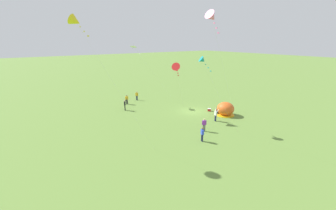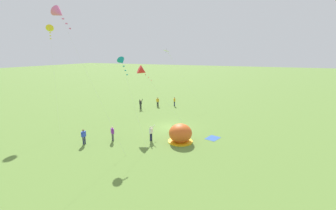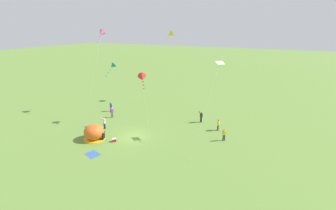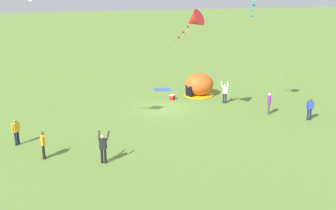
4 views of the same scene
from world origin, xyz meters
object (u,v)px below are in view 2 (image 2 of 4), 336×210
at_px(person_flying_kite, 151,132).
at_px(kite_teal, 122,62).
at_px(kite_yellow, 50,29).
at_px(kite_pink, 59,13).
at_px(person_center_field, 174,101).
at_px(popup_tent, 180,133).
at_px(person_arms_raised, 141,104).
at_px(cooler_box, 184,131).
at_px(person_near_tent, 112,133).
at_px(kite_white, 167,52).
at_px(kite_red, 142,71).
at_px(person_far_back, 84,136).
at_px(person_strolling, 158,101).

height_order(person_flying_kite, kite_teal, kite_teal).
distance_m(person_flying_kite, kite_yellow, 21.42).
relative_size(person_flying_kite, kite_pink, 0.13).
bearing_deg(person_center_field, popup_tent, -155.97).
xyz_separation_m(popup_tent, person_arms_raised, (11.37, 11.79, 0.00)).
bearing_deg(cooler_box, popup_tent, -169.00).
bearing_deg(person_near_tent, kite_white, 2.34).
distance_m(popup_tent, person_near_tent, 7.75).
xyz_separation_m(person_arms_raised, person_flying_kite, (-12.37, -8.58, -0.00)).
bearing_deg(person_arms_raised, kite_red, -147.16).
height_order(popup_tent, kite_teal, kite_teal).
bearing_deg(kite_white, kite_pink, 174.04).
relative_size(person_arms_raised, kite_yellow, 0.14).
bearing_deg(kite_yellow, person_flying_kite, -98.71).
xyz_separation_m(person_far_back, kite_white, (19.37, -1.59, 8.95)).
bearing_deg(person_strolling, kite_red, -164.04).
height_order(kite_white, kite_pink, kite_pink).
bearing_deg(kite_red, person_center_field, 1.36).
height_order(cooler_box, kite_pink, kite_pink).
height_order(person_flying_kite, person_strolling, person_flying_kite).
bearing_deg(person_center_field, kite_red, -178.64).
distance_m(person_flying_kite, kite_white, 18.50).
xyz_separation_m(cooler_box, kite_teal, (-4.19, 5.99, 8.70)).
distance_m(kite_yellow, kite_pink, 13.07).
bearing_deg(person_near_tent, cooler_box, -49.61).
relative_size(kite_red, kite_yellow, 0.60).
bearing_deg(kite_pink, person_far_back, -26.20).
relative_size(person_near_tent, person_arms_raised, 0.91).
bearing_deg(person_flying_kite, kite_pink, 125.98).
bearing_deg(cooler_box, kite_yellow, 93.45).
distance_m(person_flying_kite, person_strolling, 16.95).
xyz_separation_m(person_strolling, kite_pink, (-20.54, 0.13, 12.53)).
relative_size(person_strolling, kite_white, 0.16).
xyz_separation_m(cooler_box, person_near_tent, (-5.68, 6.67, 0.74)).
relative_size(person_far_back, kite_white, 0.16).
xyz_separation_m(person_arms_raised, kite_white, (3.14, -3.85, 8.91)).
bearing_deg(kite_red, person_far_back, 162.69).
relative_size(popup_tent, person_flying_kite, 1.49).
relative_size(person_near_tent, kite_yellow, 0.12).
height_order(person_flying_kite, kite_white, kite_white).
xyz_separation_m(person_flying_kite, kite_white, (15.51, 4.73, 8.91)).
height_order(person_arms_raised, kite_red, kite_red).
bearing_deg(popup_tent, person_far_back, 117.04).
relative_size(cooler_box, person_flying_kite, 0.34).
height_order(popup_tent, kite_white, kite_white).
xyz_separation_m(kite_white, kite_pink, (-20.50, 2.14, 3.58)).
bearing_deg(kite_red, person_flying_kite, -142.35).
bearing_deg(kite_red, kite_teal, -176.56).
xyz_separation_m(person_far_back, kite_yellow, (6.53, 11.14, 12.15)).
bearing_deg(person_near_tent, kite_red, -3.33).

